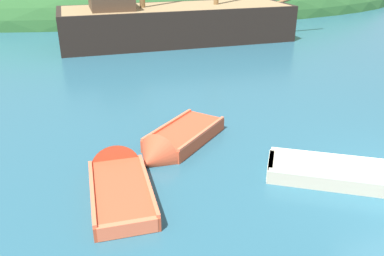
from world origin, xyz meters
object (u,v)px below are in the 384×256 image
(rowboat_outer_right, at_px, (119,182))
(rowboat_portside, at_px, (355,178))
(sailing_ship, at_px, (175,28))
(rowboat_near_dock, at_px, (174,144))

(rowboat_outer_right, height_order, rowboat_portside, rowboat_outer_right)
(sailing_ship, bearing_deg, rowboat_portside, -89.25)
(sailing_ship, relative_size, rowboat_outer_right, 4.89)
(rowboat_outer_right, bearing_deg, rowboat_near_dock, -47.75)
(sailing_ship, xyz_separation_m, rowboat_outer_right, (-4.26, -14.59, -0.67))
(rowboat_portside, bearing_deg, sailing_ship, 121.28)
(sailing_ship, relative_size, rowboat_near_dock, 5.13)
(rowboat_near_dock, xyz_separation_m, rowboat_portside, (3.76, -2.68, -0.01))
(sailing_ship, height_order, rowboat_near_dock, sailing_ship)
(rowboat_near_dock, bearing_deg, sailing_ship, -146.73)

